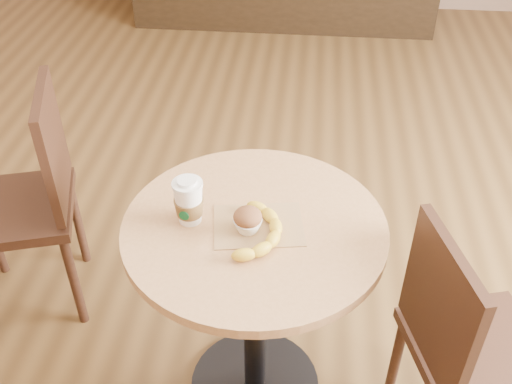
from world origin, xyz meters
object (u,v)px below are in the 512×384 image
chair_left (31,196)px  banana (262,231)px  muffin (248,220)px  cafe_table (255,278)px  coffee_cup (189,203)px  chair_right (463,345)px

chair_left → banana: 0.99m
muffin → cafe_table: bearing=60.6°
coffee_cup → muffin: size_ratio=1.75×
coffee_cup → banana: size_ratio=0.54×
cafe_table → muffin: bearing=-119.4°
cafe_table → coffee_cup: bearing=179.9°
cafe_table → muffin: (-0.02, -0.03, 0.25)m
chair_right → coffee_cup: size_ratio=6.16×
banana → chair_right: bearing=2.3°
muffin → banana: bearing=-27.4°
chair_left → coffee_cup: (0.66, -0.36, 0.32)m
chair_right → coffee_cup: bearing=64.9°
chair_left → muffin: 0.95m
cafe_table → chair_left: (-0.83, 0.36, -0.05)m
banana → cafe_table: bearing=126.3°
chair_left → chair_right: chair_left is taller
coffee_cup → banana: (0.20, -0.05, -0.04)m
muffin → banana: size_ratio=0.31×
cafe_table → banana: bearing=-63.5°
chair_left → banana: size_ratio=3.58×
chair_right → banana: chair_right is taller
chair_left → chair_right: (1.43, -0.48, -0.03)m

